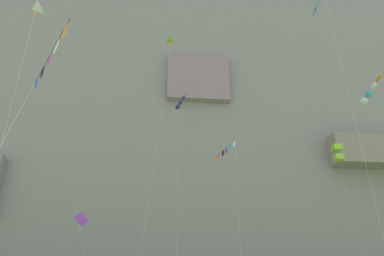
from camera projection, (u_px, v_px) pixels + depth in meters
name	position (u px, v px, depth m)	size (l,w,h in m)	color
cliff_face	(192.00, 118.00, 64.72)	(180.00, 24.08, 67.39)	gray
kite_banner_mid_left	(226.00, 157.00, 35.45)	(1.38, 7.70, 17.34)	black
kite_delta_front_field	(28.00, 25.00, 28.74)	(3.29, 5.67, 25.32)	white
kite_banner_mid_right	(327.00, 34.00, 30.30)	(0.55, 3.99, 28.12)	black
kite_banner_low_right	(45.00, 67.00, 17.58)	(3.44, 5.89, 14.57)	black
kite_diamond_far_left	(82.00, 225.00, 33.57)	(3.20, 1.35, 11.12)	purple
kite_box_low_center	(338.00, 153.00, 42.09)	(1.02, 2.17, 20.26)	#8CCC33
kite_delta_far_right	(172.00, 53.00, 43.14)	(3.44, 5.65, 32.29)	#8CCC33
kite_windsock_low_left	(368.00, 95.00, 47.48)	(2.18, 7.38, 28.85)	white
kite_windsock_high_right	(180.00, 104.00, 43.43)	(1.46, 6.43, 25.60)	navy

